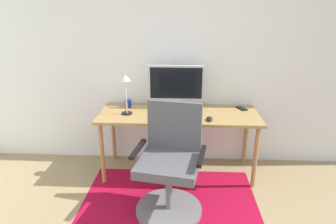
% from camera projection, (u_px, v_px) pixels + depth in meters
% --- Properties ---
extents(wall_back, '(6.00, 0.10, 2.60)m').
position_uv_depth(wall_back, '(188.00, 51.00, 3.24)').
color(wall_back, silver).
rests_on(wall_back, ground).
extents(area_rug, '(1.66, 1.24, 0.01)m').
position_uv_depth(area_rug, '(169.00, 205.00, 2.76)').
color(area_rug, maroon).
rests_on(area_rug, ground).
extents(desk, '(1.68, 0.62, 0.71)m').
position_uv_depth(desk, '(179.00, 119.00, 3.11)').
color(desk, '#9D7D46').
rests_on(desk, ground).
extents(monitor, '(0.60, 0.18, 0.47)m').
position_uv_depth(monitor, '(176.00, 84.00, 3.15)').
color(monitor, '#B2B2B7').
rests_on(monitor, desk).
extents(keyboard, '(0.43, 0.13, 0.02)m').
position_uv_depth(keyboard, '(176.00, 118.00, 2.92)').
color(keyboard, white).
rests_on(keyboard, desk).
extents(computer_mouse, '(0.06, 0.10, 0.03)m').
position_uv_depth(computer_mouse, '(209.00, 119.00, 2.88)').
color(computer_mouse, black).
rests_on(computer_mouse, desk).
extents(coffee_cup, '(0.07, 0.07, 0.09)m').
position_uv_depth(coffee_cup, '(128.00, 103.00, 3.26)').
color(coffee_cup, navy).
rests_on(coffee_cup, desk).
extents(cell_phone, '(0.12, 0.16, 0.01)m').
position_uv_depth(cell_phone, '(242.00, 108.00, 3.21)').
color(cell_phone, black).
rests_on(cell_phone, desk).
extents(desk_lamp, '(0.11, 0.11, 0.42)m').
position_uv_depth(desk_lamp, '(126.00, 86.00, 2.96)').
color(desk_lamp, black).
rests_on(desk_lamp, desk).
extents(office_chair, '(0.64, 0.59, 0.99)m').
position_uv_depth(office_chair, '(170.00, 170.00, 2.58)').
color(office_chair, slate).
rests_on(office_chair, ground).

